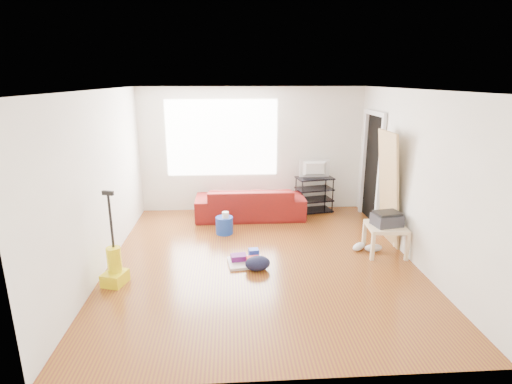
{
  "coord_description": "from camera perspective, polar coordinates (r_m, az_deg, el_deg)",
  "views": [
    {
      "loc": [
        -0.43,
        -5.5,
        2.65
      ],
      "look_at": [
        -0.04,
        0.6,
        0.9
      ],
      "focal_mm": 28.0,
      "sensor_mm": 36.0,
      "label": 1
    }
  ],
  "objects": [
    {
      "name": "printer",
      "position": [
        6.46,
        18.21,
        -3.67
      ],
      "size": [
        0.47,
        0.39,
        0.22
      ],
      "rotation": [
        0.0,
        0.0,
        0.19
      ],
      "color": "#2A2930",
      "rests_on": "side_table"
    },
    {
      "name": "bucket",
      "position": [
        7.14,
        -4.52,
        -5.9
      ],
      "size": [
        0.33,
        0.33,
        0.3
      ],
      "primitive_type": "cylinder",
      "rotation": [
        0.0,
        0.0,
        0.09
      ],
      "color": "#173AA0",
      "rests_on": "ground"
    },
    {
      "name": "room",
      "position": [
        5.84,
        1.36,
        2.11
      ],
      "size": [
        4.51,
        5.01,
        2.51
      ],
      "color": "maroon",
      "rests_on": "ground"
    },
    {
      "name": "side_table",
      "position": [
        6.52,
        18.07,
        -5.15
      ],
      "size": [
        0.61,
        0.61,
        0.46
      ],
      "rotation": [
        0.0,
        0.0,
        -0.08
      ],
      "color": "#DABB84",
      "rests_on": "ground"
    },
    {
      "name": "backpack",
      "position": [
        5.84,
        0.24,
        -11.03
      ],
      "size": [
        0.41,
        0.35,
        0.2
      ],
      "primitive_type": "ellipsoid",
      "rotation": [
        0.0,
        0.0,
        0.19
      ],
      "color": "black",
      "rests_on": "ground"
    },
    {
      "name": "door_panel",
      "position": [
        7.14,
        17.77,
        -6.66
      ],
      "size": [
        0.23,
        0.74,
        1.85
      ],
      "primitive_type": "cube",
      "rotation": [
        0.0,
        -0.1,
        0.0
      ],
      "color": "tan",
      "rests_on": "ground"
    },
    {
      "name": "tv_stand",
      "position": [
        8.22,
        8.29,
        -0.32
      ],
      "size": [
        0.79,
        0.54,
        0.73
      ],
      "rotation": [
        0.0,
        0.0,
        0.19
      ],
      "color": "black",
      "rests_on": "ground"
    },
    {
      "name": "sofa",
      "position": [
        7.91,
        -0.84,
        -3.62
      ],
      "size": [
        2.11,
        0.83,
        0.62
      ],
      "primitive_type": "imported",
      "rotation": [
        0.0,
        0.0,
        3.14
      ],
      "color": "#551211",
      "rests_on": "ground"
    },
    {
      "name": "sneakers",
      "position": [
        6.64,
        15.45,
        -7.61
      ],
      "size": [
        0.52,
        0.28,
        0.12
      ],
      "rotation": [
        0.0,
        0.0,
        0.26
      ],
      "color": "silver",
      "rests_on": "ground"
    },
    {
      "name": "toilet_paper",
      "position": [
        7.03,
        -4.37,
        -4.46
      ],
      "size": [
        0.12,
        0.12,
        0.11
      ],
      "primitive_type": "cylinder",
      "color": "silver",
      "rests_on": "bucket"
    },
    {
      "name": "vacuum",
      "position": [
        5.71,
        -19.57,
        -10.06
      ],
      "size": [
        0.35,
        0.37,
        1.27
      ],
      "rotation": [
        0.0,
        0.0,
        -0.31
      ],
      "color": "yellow",
      "rests_on": "ground"
    },
    {
      "name": "cleaning_tray",
      "position": [
        6.0,
        -1.34,
        -9.66
      ],
      "size": [
        0.57,
        0.48,
        0.19
      ],
      "rotation": [
        0.0,
        0.0,
        0.13
      ],
      "color": "beige",
      "rests_on": "ground"
    },
    {
      "name": "tv",
      "position": [
        8.09,
        8.44,
        3.29
      ],
      "size": [
        0.61,
        0.08,
        0.35
      ],
      "primitive_type": "imported",
      "rotation": [
        0.0,
        0.0,
        3.14
      ],
      "color": "black",
      "rests_on": "tv_stand"
    }
  ]
}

